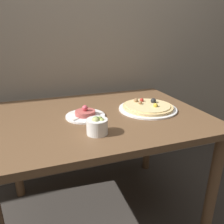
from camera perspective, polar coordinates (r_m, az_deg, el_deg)
The scene contains 5 objects.
back_wall at distance 1.74m, azimuth -9.32°, elevation 24.00°, with size 8.00×0.05×2.60m.
dining_table at distance 1.30m, azimuth -3.08°, elevation -4.53°, with size 1.19×0.88×0.73m.
pizza_plate at distance 1.35m, azimuth 9.29°, elevation 1.24°, with size 0.35×0.35×0.06m.
tartare_plate at distance 1.23m, azimuth -6.98°, elevation -0.65°, with size 0.22×0.22×0.07m.
small_bowl at distance 1.01m, azimuth -3.89°, elevation -3.48°, with size 0.10×0.10×0.09m.
Camera 1 is at (-0.32, -0.69, 1.18)m, focal length 35.00 mm.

